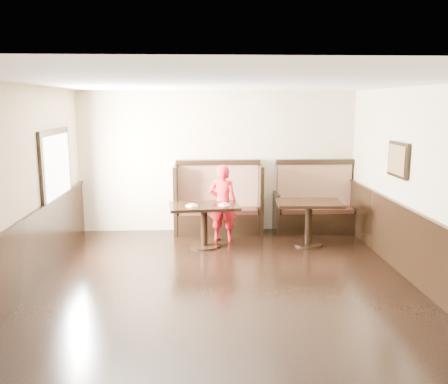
{
  "coord_description": "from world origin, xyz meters",
  "views": [
    {
      "loc": [
        -0.33,
        -5.93,
        2.57
      ],
      "look_at": [
        0.07,
        2.35,
        1.0
      ],
      "focal_mm": 38.0,
      "sensor_mm": 36.0,
      "label": 1
    }
  ],
  "objects": [
    {
      "name": "room_shell",
      "position": [
        -0.3,
        0.28,
        0.67
      ],
      "size": [
        7.0,
        7.0,
        7.0
      ],
      "color": "beige",
      "rests_on": "ground"
    },
    {
      "name": "child",
      "position": [
        0.06,
        2.68,
        0.72
      ],
      "size": [
        0.59,
        0.46,
        1.45
      ],
      "primitive_type": "imported",
      "rotation": [
        0.0,
        0.0,
        2.91
      ],
      "color": "red",
      "rests_on": "ground"
    },
    {
      "name": "booth_main",
      "position": [
        0.0,
        3.3,
        0.53
      ],
      "size": [
        1.75,
        0.72,
        1.45
      ],
      "color": "black",
      "rests_on": "ground"
    },
    {
      "name": "ground",
      "position": [
        0.0,
        0.0,
        0.0
      ],
      "size": [
        7.0,
        7.0,
        0.0
      ],
      "primitive_type": "plane",
      "color": "black",
      "rests_on": "ground"
    },
    {
      "name": "booth_neighbor",
      "position": [
        1.95,
        3.29,
        0.48
      ],
      "size": [
        1.65,
        0.72,
        1.45
      ],
      "color": "black",
      "rests_on": "ground"
    },
    {
      "name": "pizza_plate_left",
      "position": [
        -0.5,
        2.22,
        0.79
      ],
      "size": [
        0.22,
        0.22,
        0.04
      ],
      "color": "white",
      "rests_on": "table_main"
    },
    {
      "name": "table_neighbor",
      "position": [
        1.61,
        2.36,
        0.6
      ],
      "size": [
        1.2,
        0.83,
        0.81
      ],
      "rotation": [
        0.0,
        0.0,
        -0.06
      ],
      "color": "black",
      "rests_on": "ground"
    },
    {
      "name": "table_main",
      "position": [
        -0.29,
        2.31,
        0.6
      ],
      "size": [
        1.29,
        0.88,
        0.78
      ],
      "rotation": [
        0.0,
        0.0,
        0.1
      ],
      "color": "black",
      "rests_on": "ground"
    },
    {
      "name": "pizza_plate_right",
      "position": [
        0.07,
        2.28,
        0.79
      ],
      "size": [
        0.21,
        0.21,
        0.04
      ],
      "color": "white",
      "rests_on": "table_main"
    }
  ]
}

